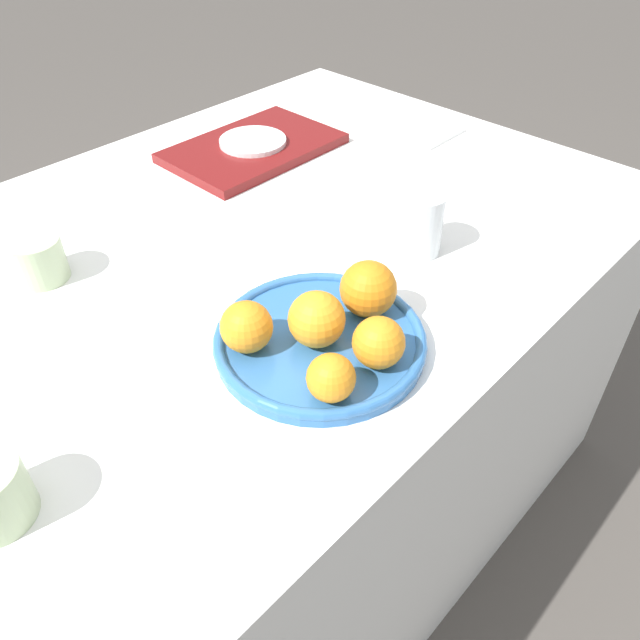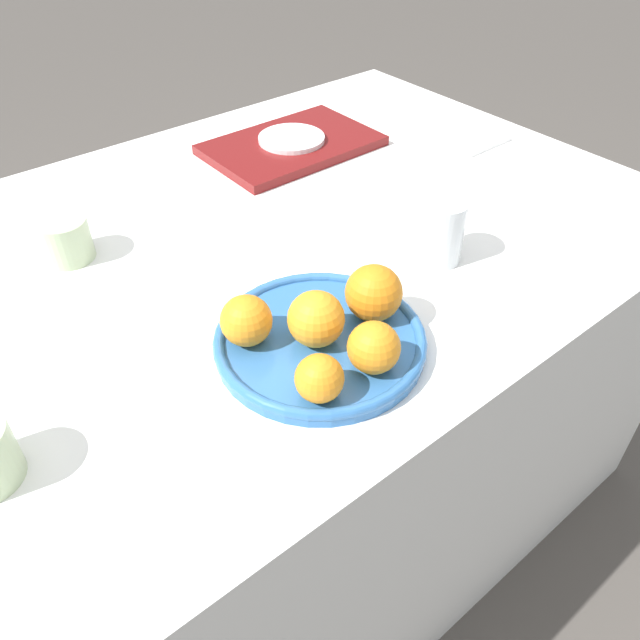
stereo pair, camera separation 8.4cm
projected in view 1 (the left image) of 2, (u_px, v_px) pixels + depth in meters
ground_plane at (282, 485)px, 1.61m from camera, size 12.00×12.00×0.00m
table at (275, 380)px, 1.36m from camera, size 1.35×1.00×0.78m
fruit_platter at (320, 340)px, 0.86m from camera, size 0.29×0.29×0.03m
orange_0 at (317, 319)px, 0.83m from camera, size 0.08×0.08×0.08m
orange_1 at (368, 289)px, 0.88m from camera, size 0.08×0.08×0.08m
orange_2 at (246, 327)px, 0.82m from camera, size 0.07×0.07×0.07m
orange_3 at (379, 343)px, 0.80m from camera, size 0.07×0.07×0.07m
orange_4 at (331, 378)px, 0.76m from camera, size 0.06×0.06×0.06m
water_glass at (420, 223)px, 1.02m from camera, size 0.08×0.08×0.11m
serving_tray at (253, 148)px, 1.33m from camera, size 0.36×0.23×0.02m
side_plate at (253, 141)px, 1.32m from camera, size 0.14×0.14×0.01m
cup_2 at (38, 259)px, 0.97m from camera, size 0.08×0.08×0.07m
napkin at (424, 130)px, 1.42m from camera, size 0.14×0.13×0.01m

